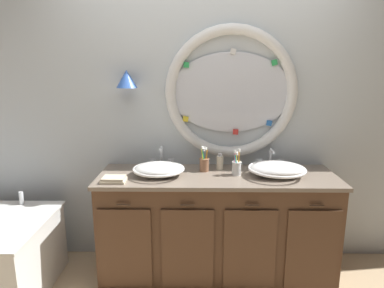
# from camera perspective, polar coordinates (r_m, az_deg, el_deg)

# --- Properties ---
(back_wall_assembly) EXTENTS (6.40, 0.26, 2.60)m
(back_wall_assembly) POSITION_cam_1_polar(r_m,az_deg,el_deg) (2.92, 2.71, 5.58)
(back_wall_assembly) COLOR silver
(back_wall_assembly) RESTS_ON ground_plane
(vanity_counter) EXTENTS (1.87, 0.62, 0.85)m
(vanity_counter) POSITION_cam_1_polar(r_m,az_deg,el_deg) (2.87, 4.11, -13.21)
(vanity_counter) COLOR brown
(vanity_counter) RESTS_ON ground_plane
(sink_basin_left) EXTENTS (0.41, 0.41, 0.10)m
(sink_basin_left) POSITION_cam_1_polar(r_m,az_deg,el_deg) (2.68, -5.58, -4.19)
(sink_basin_left) COLOR white
(sink_basin_left) RESTS_ON vanity_counter
(sink_basin_right) EXTENTS (0.45, 0.45, 0.11)m
(sink_basin_right) POSITION_cam_1_polar(r_m,az_deg,el_deg) (2.74, 13.99, -4.08)
(sink_basin_right) COLOR white
(sink_basin_right) RESTS_ON vanity_counter
(faucet_set_left) EXTENTS (0.21, 0.12, 0.18)m
(faucet_set_left) POSITION_cam_1_polar(r_m,az_deg,el_deg) (2.90, -5.09, -2.51)
(faucet_set_left) COLOR silver
(faucet_set_left) RESTS_ON vanity_counter
(faucet_set_right) EXTENTS (0.23, 0.14, 0.17)m
(faucet_set_right) POSITION_cam_1_polar(r_m,az_deg,el_deg) (2.95, 12.99, -2.60)
(faucet_set_right) COLOR silver
(faucet_set_right) RESTS_ON vanity_counter
(toothbrush_holder_left) EXTENTS (0.08, 0.08, 0.21)m
(toothbrush_holder_left) POSITION_cam_1_polar(r_m,az_deg,el_deg) (2.78, 2.05, -3.29)
(toothbrush_holder_left) COLOR #996647
(toothbrush_holder_left) RESTS_ON vanity_counter
(toothbrush_holder_right) EXTENTS (0.08, 0.08, 0.21)m
(toothbrush_holder_right) POSITION_cam_1_polar(r_m,az_deg,el_deg) (2.70, 7.45, -3.85)
(toothbrush_holder_right) COLOR white
(toothbrush_holder_right) RESTS_ON vanity_counter
(soap_dispenser) EXTENTS (0.06, 0.06, 0.14)m
(soap_dispenser) POSITION_cam_1_polar(r_m,az_deg,el_deg) (2.84, 4.68, -3.01)
(soap_dispenser) COLOR #EFE5C6
(soap_dispenser) RESTS_ON vanity_counter
(folded_hand_towel) EXTENTS (0.18, 0.13, 0.04)m
(folded_hand_towel) POSITION_cam_1_polar(r_m,az_deg,el_deg) (2.60, -12.92, -5.80)
(folded_hand_towel) COLOR beige
(folded_hand_towel) RESTS_ON vanity_counter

